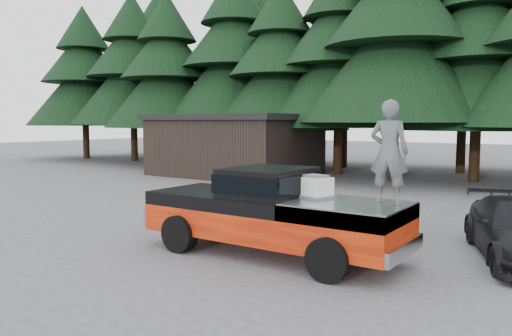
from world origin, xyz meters
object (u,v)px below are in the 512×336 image
Objects in this scene: air_compressor at (315,188)px; utility_building at (235,144)px; pickup_truck at (272,225)px; man_on_bed at (389,152)px.

utility_building is (-11.59, 12.60, 0.13)m from air_compressor.
pickup_truck is 2.96× the size of man_on_bed.
air_compressor is at bearing -0.23° from man_on_bed.
utility_building is (-10.63, 12.78, 1.00)m from pickup_truck.
utility_building is at bearing 148.86° from air_compressor.
man_on_bed reaches higher than pickup_truck.
pickup_truck is 0.71× the size of utility_building.
air_compressor is 1.72m from man_on_bed.
pickup_truck is at bearing -153.56° from air_compressor.
utility_building is (-13.10, 12.45, -0.68)m from man_on_bed.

